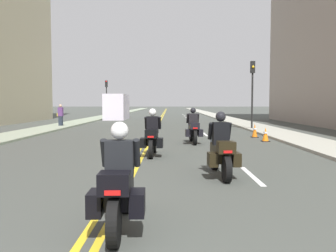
{
  "coord_description": "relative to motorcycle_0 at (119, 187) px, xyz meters",
  "views": [
    {
      "loc": [
        1.06,
        -1.02,
        1.84
      ],
      "look_at": [
        1.01,
        10.39,
        1.11
      ],
      "focal_mm": 38.39,
      "sensor_mm": 36.0,
      "label": 1
    }
  ],
  "objects": [
    {
      "name": "lane_dashes_white",
      "position": [
        2.8,
        24.93,
        -0.63
      ],
      "size": [
        0.14,
        56.4,
        0.01
      ],
      "color": "silver",
      "rests_on": "ground"
    },
    {
      "name": "pedestrian_1",
      "position": [
        -7.59,
        22.11,
        0.27
      ],
      "size": [
        0.5,
        0.29,
        1.74
      ],
      "rotation": [
        0.0,
        0.0,
        2.93
      ],
      "color": "#232A37",
      "rests_on": "ground"
    },
    {
      "name": "traffic_cone_1",
      "position": [
        5.28,
        14.07,
        -0.27
      ],
      "size": [
        0.36,
        0.36,
        0.74
      ],
      "color": "black",
      "rests_on": "ground"
    },
    {
      "name": "motorcycle_0",
      "position": [
        0.0,
        0.0,
        0.0
      ],
      "size": [
        0.77,
        2.09,
        1.57
      ],
      "rotation": [
        0.0,
        0.0,
        0.03
      ],
      "color": "black",
      "rests_on": "ground"
    },
    {
      "name": "sidewalk_right",
      "position": [
        7.14,
        43.93,
        -0.57
      ],
      "size": [
        2.38,
        144.0,
        0.12
      ],
      "primitive_type": "cube",
      "color": "#A5A598",
      "rests_on": "ground"
    },
    {
      "name": "motorcycle_3",
      "position": [
        1.79,
        11.18,
        0.02
      ],
      "size": [
        0.78,
        2.19,
        1.63
      ],
      "rotation": [
        0.0,
        0.0,
        0.05
      ],
      "color": "black",
      "rests_on": "ground"
    },
    {
      "name": "motorcycle_2",
      "position": [
        0.12,
        7.29,
        0.02
      ],
      "size": [
        0.77,
        2.09,
        1.65
      ],
      "rotation": [
        0.0,
        0.0,
        -0.03
      ],
      "color": "black",
      "rests_on": "ground"
    },
    {
      "name": "traffic_light_near",
      "position": [
        6.35,
        19.45,
        2.59
      ],
      "size": [
        0.28,
        0.38,
        4.67
      ],
      "color": "black",
      "rests_on": "ground"
    },
    {
      "name": "parked_truck",
      "position": [
        -5.22,
        35.51,
        0.64
      ],
      "size": [
        2.2,
        6.5,
        2.8
      ],
      "color": "#C0B1CF",
      "rests_on": "ground"
    },
    {
      "name": "traffic_light_far",
      "position": [
        -7.02,
        38.82,
        2.54
      ],
      "size": [
        0.28,
        0.38,
        4.57
      ],
      "color": "black",
      "rests_on": "ground"
    },
    {
      "name": "sidewalk_left",
      "position": [
        -7.81,
        43.93,
        -0.57
      ],
      "size": [
        2.38,
        144.0,
        0.12
      ],
      "primitive_type": "cube",
      "color": "gray",
      "rests_on": "ground"
    },
    {
      "name": "motorcycle_1",
      "position": [
        2.01,
        3.81,
        0.01
      ],
      "size": [
        0.78,
        2.26,
        1.63
      ],
      "rotation": [
        0.0,
        0.0,
        0.05
      ],
      "color": "black",
      "rests_on": "ground"
    },
    {
      "name": "centreline_yellow_outer",
      "position": [
        -0.22,
        43.93,
        -0.63
      ],
      "size": [
        0.12,
        132.0,
        0.01
      ],
      "primitive_type": "cube",
      "color": "yellow",
      "rests_on": "ground"
    },
    {
      "name": "centreline_yellow_inner",
      "position": [
        -0.46,
        43.93,
        -0.63
      ],
      "size": [
        0.12,
        132.0,
        0.01
      ],
      "primitive_type": "cube",
      "color": "yellow",
      "rests_on": "ground"
    },
    {
      "name": "traffic_cone_0",
      "position": [
        5.31,
        12.02,
        -0.3
      ],
      "size": [
        0.38,
        0.38,
        0.68
      ],
      "color": "black",
      "rests_on": "ground"
    },
    {
      "name": "ground_plane",
      "position": [
        -0.34,
        43.93,
        -0.63
      ],
      "size": [
        264.0,
        264.0,
        0.0
      ],
      "primitive_type": "plane",
      "color": "#414540"
    }
  ]
}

